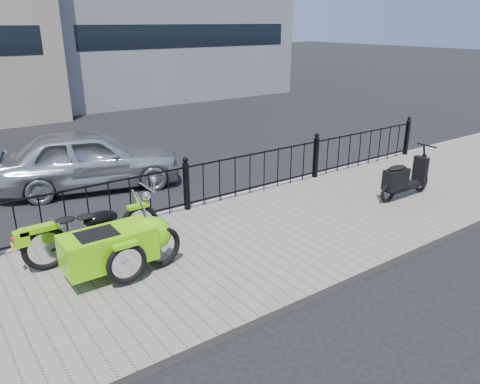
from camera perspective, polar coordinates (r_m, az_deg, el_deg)
ground at (r=8.41m, az=-2.02°, el=-5.58°), size 120.00×120.00×0.00m
sidewalk at (r=8.02m, az=-0.02°, el=-6.46°), size 30.00×3.80×0.12m
curb at (r=9.52m, az=-6.84°, el=-2.16°), size 30.00×0.10×0.12m
iron_fence at (r=9.22m, az=-6.55°, el=0.60°), size 14.11×0.11×1.08m
motorcycle_sidecar at (r=7.20m, az=-14.78°, el=-5.71°), size 2.28×1.48×0.98m
scooter at (r=10.37m, az=19.26°, el=1.48°), size 1.56×0.46×1.06m
spare_tire at (r=7.19m, az=-9.34°, el=-6.71°), size 0.64×0.21×0.63m
sedan_car at (r=11.21m, az=-17.89°, el=3.85°), size 4.33×2.60×1.38m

